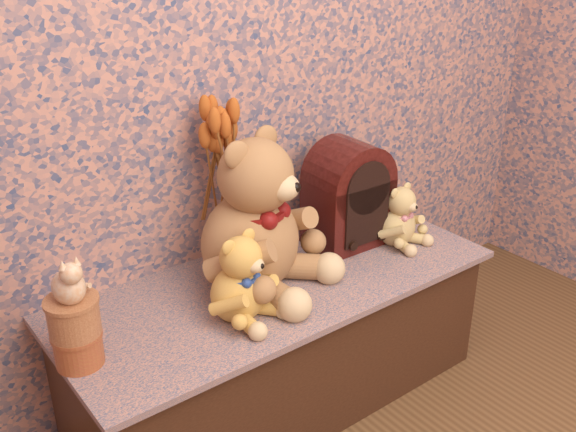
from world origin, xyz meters
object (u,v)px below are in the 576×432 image
at_px(cathedral_radio, 348,193).
at_px(cat_figurine, 67,277).
at_px(teddy_medium, 238,272).
at_px(teddy_large, 249,205).
at_px(ceramic_vase, 227,241).
at_px(biscuit_tin_lower, 79,349).
at_px(teddy_small, 398,212).

bearing_deg(cathedral_radio, cat_figurine, -172.45).
bearing_deg(teddy_medium, cathedral_radio, -2.32).
bearing_deg(teddy_large, cathedral_radio, -21.77).
bearing_deg(cathedral_radio, teddy_medium, -162.06).
relative_size(ceramic_vase, biscuit_tin_lower, 1.50).
relative_size(teddy_large, biscuit_tin_lower, 4.26).
distance_m(teddy_small, cat_figurine, 1.13).
relative_size(cathedral_radio, ceramic_vase, 2.02).
distance_m(ceramic_vase, cat_figurine, 0.62).
bearing_deg(biscuit_tin_lower, teddy_large, 7.30).
bearing_deg(ceramic_vase, teddy_small, -20.31).
xyz_separation_m(teddy_medium, teddy_small, (0.68, 0.05, -0.02)).
distance_m(teddy_large, ceramic_vase, 0.21).
xyz_separation_m(biscuit_tin_lower, cat_figurine, (0.00, 0.00, 0.21)).
relative_size(teddy_small, cathedral_radio, 0.62).
xyz_separation_m(teddy_large, cathedral_radio, (0.41, 0.02, -0.08)).
distance_m(teddy_medium, ceramic_vase, 0.29).
relative_size(teddy_medium, cathedral_radio, 0.75).
height_order(teddy_medium, teddy_small, teddy_medium).
height_order(teddy_large, teddy_small, teddy_large).
bearing_deg(teddy_large, ceramic_vase, 68.88).
distance_m(teddy_small, biscuit_tin_lower, 1.13).
xyz_separation_m(teddy_medium, biscuit_tin_lower, (-0.44, 0.06, -0.09)).
relative_size(teddy_large, ceramic_vase, 2.85).
bearing_deg(teddy_large, teddy_medium, -159.66).
xyz_separation_m(teddy_large, teddy_small, (0.55, -0.09, -0.14)).
relative_size(teddy_small, cat_figurine, 1.76).
bearing_deg(cathedral_radio, teddy_small, -36.35).
bearing_deg(cat_figurine, teddy_medium, -9.40).
relative_size(teddy_medium, cat_figurine, 2.12).
distance_m(teddy_medium, cat_figurine, 0.46).
height_order(cathedral_radio, cat_figurine, cathedral_radio).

